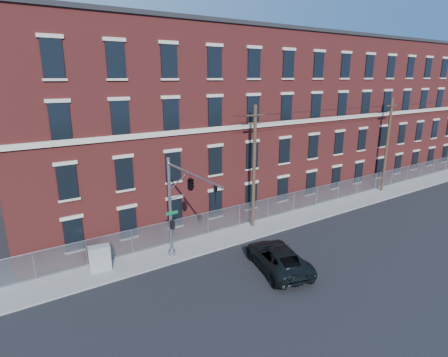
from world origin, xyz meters
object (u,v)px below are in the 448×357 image
utility_pole_near (254,165)px  pickup_truck (277,257)px  traffic_signal_mast (185,192)px  utility_cabinet (100,258)px

utility_pole_near → pickup_truck: (-2.96, -6.40, -4.53)m
traffic_signal_mast → pickup_truck: bearing=-30.6°
utility_pole_near → pickup_truck: 8.38m
traffic_signal_mast → utility_cabinet: 7.16m
utility_pole_near → pickup_truck: bearing=-114.8°
utility_pole_near → pickup_truck: utility_pole_near is taller
pickup_truck → utility_cabinet: (-9.77, 6.03, 0.14)m
traffic_signal_mast → utility_pole_near: (8.00, 3.42, -0.05)m
traffic_signal_mast → utility_cabinet: bearing=147.2°
utility_pole_near → utility_cabinet: (-12.73, -0.37, -4.39)m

